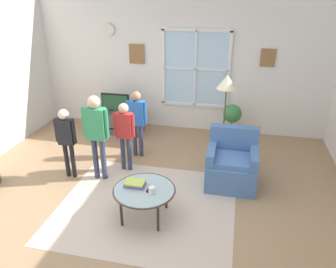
% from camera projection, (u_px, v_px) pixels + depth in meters
% --- Properties ---
extents(ground_plane, '(6.61, 6.49, 0.02)m').
position_uv_depth(ground_plane, '(142.00, 207.00, 4.63)').
color(ground_plane, '#9E7A56').
extents(back_wall, '(6.01, 0.17, 2.96)m').
position_uv_depth(back_wall, '(181.00, 60.00, 6.68)').
color(back_wall, silver).
rests_on(back_wall, ground_plane).
extents(area_rug, '(2.48, 2.18, 0.01)m').
position_uv_depth(area_rug, '(147.00, 206.00, 4.64)').
color(area_rug, '#C6B29E').
rests_on(area_rug, ground_plane).
extents(tv_stand, '(1.11, 0.48, 0.45)m').
position_uv_depth(tv_stand, '(117.00, 122.00, 6.94)').
color(tv_stand, '#4C4C51').
rests_on(tv_stand, ground_plane).
extents(television, '(0.60, 0.08, 0.40)m').
position_uv_depth(television, '(115.00, 103.00, 6.75)').
color(television, '#4C4C4C').
rests_on(television, tv_stand).
extents(armchair, '(0.76, 0.74, 0.87)m').
position_uv_depth(armchair, '(232.00, 165.00, 5.06)').
color(armchair, '#476B9E').
rests_on(armchair, ground_plane).
extents(coffee_table, '(0.83, 0.83, 0.44)m').
position_uv_depth(coffee_table, '(144.00, 191.00, 4.26)').
color(coffee_table, '#99B2B7').
rests_on(coffee_table, ground_plane).
extents(book_stack, '(0.27, 0.18, 0.07)m').
position_uv_depth(book_stack, '(135.00, 184.00, 4.31)').
color(book_stack, '#865DC1').
rests_on(book_stack, coffee_table).
extents(cup, '(0.09, 0.09, 0.09)m').
position_uv_depth(cup, '(152.00, 190.00, 4.16)').
color(cup, white).
rests_on(cup, coffee_table).
extents(remote_near_books, '(0.05, 0.14, 0.02)m').
position_uv_depth(remote_near_books, '(149.00, 189.00, 4.24)').
color(remote_near_books, black).
rests_on(remote_near_books, coffee_table).
extents(person_green_shirt, '(0.42, 0.19, 1.41)m').
position_uv_depth(person_green_shirt, '(96.00, 129.00, 4.96)').
color(person_green_shirt, '#333851').
rests_on(person_green_shirt, ground_plane).
extents(person_black_shirt, '(0.35, 0.16, 1.18)m').
position_uv_depth(person_black_shirt, '(66.00, 136.00, 5.07)').
color(person_black_shirt, black).
rests_on(person_black_shirt, ground_plane).
extents(person_blue_shirt, '(0.37, 0.17, 1.23)m').
position_uv_depth(person_blue_shirt, '(137.00, 117.00, 5.71)').
color(person_blue_shirt, '#333851').
rests_on(person_blue_shirt, ground_plane).
extents(person_red_shirt, '(0.36, 0.16, 1.19)m').
position_uv_depth(person_red_shirt, '(125.00, 129.00, 5.26)').
color(person_red_shirt, '#333851').
rests_on(person_red_shirt, ground_plane).
extents(potted_plant_by_window, '(0.37, 0.37, 0.75)m').
position_uv_depth(potted_plant_by_window, '(232.00, 121.00, 6.48)').
color(potted_plant_by_window, '#9E6B4C').
rests_on(potted_plant_by_window, ground_plane).
extents(floor_lamp, '(0.32, 0.32, 1.61)m').
position_uv_depth(floor_lamp, '(226.00, 91.00, 5.16)').
color(floor_lamp, black).
rests_on(floor_lamp, ground_plane).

